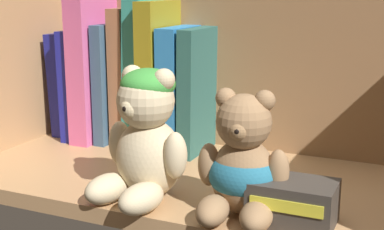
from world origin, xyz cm
name	(u,v)px	position (x,y,z in cm)	size (l,w,h in cm)	color
shelf_board	(206,184)	(0.00, 0.00, 1.00)	(65.59, 29.45, 2.00)	tan
shelf_back_panel	(245,68)	(0.00, 15.33, 14.42)	(67.99, 1.20, 28.83)	#946A45
shelf_side_panel_left	(2,68)	(-33.59, 0.00, 14.42)	(1.60, 31.85, 28.83)	tan
book_0	(73,83)	(-29.63, 12.09, 10.52)	(3.32, 9.29, 17.04)	navy
book_1	(87,82)	(-26.70, 12.09, 10.87)	(1.78, 13.61, 17.75)	navy
book_2	(101,67)	(-23.73, 12.09, 13.53)	(3.39, 14.88, 23.05)	#D15892
book_3	(118,81)	(-20.71, 12.09, 11.41)	(1.87, 12.43, 18.81)	#36546F
book_4	(131,75)	(-18.16, 12.09, 12.63)	(2.46, 10.12, 21.26)	#9F6443
book_5	(148,70)	(-15.12, 12.09, 13.62)	(2.85, 11.29, 23.25)	teal
book_6	(166,74)	(-11.90, 12.09, 13.23)	(2.82, 14.63, 22.46)	olive
book_7	(185,87)	(-8.56, 12.09, 11.37)	(3.07, 14.16, 18.74)	#2877C0
book_8	(203,89)	(-5.52, 12.09, 11.34)	(2.24, 14.35, 18.68)	#295B55
teddy_bear_larger	(145,137)	(-3.70, -9.57, 9.42)	(11.74, 12.17, 15.65)	beige
teddy_bear_smaller	(243,167)	(8.33, -9.55, 7.51)	(10.32, 10.89, 14.01)	#93704C
small_product_box	(293,202)	(13.97, -9.41, 4.33)	(8.95, 6.09, 4.65)	#38332D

